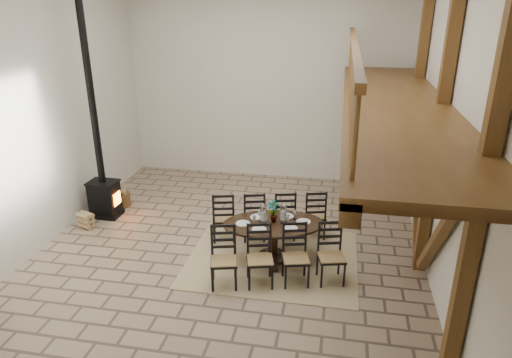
% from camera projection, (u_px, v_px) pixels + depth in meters
% --- Properties ---
extents(ground, '(8.00, 8.00, 0.00)m').
position_uv_depth(ground, '(230.00, 249.00, 8.57)').
color(ground, gray).
rests_on(ground, ground).
extents(room_shell, '(7.02, 8.02, 5.01)m').
position_uv_depth(room_shell, '(299.00, 91.00, 7.26)').
color(room_shell, beige).
rests_on(room_shell, ground).
extents(rug, '(3.00, 2.50, 0.02)m').
position_uv_depth(rug, '(273.00, 258.00, 8.25)').
color(rug, tan).
rests_on(rug, ground).
extents(dining_table, '(2.60, 2.44, 1.14)m').
position_uv_depth(dining_table, '(273.00, 241.00, 8.12)').
color(dining_table, black).
rests_on(dining_table, ground).
extents(wood_stove, '(0.63, 0.49, 5.00)m').
position_uv_depth(wood_stove, '(101.00, 166.00, 9.51)').
color(wood_stove, black).
rests_on(wood_stove, ground).
extents(log_basket, '(0.46, 0.46, 0.38)m').
position_uv_depth(log_basket, '(120.00, 199.00, 10.34)').
color(log_basket, brown).
rests_on(log_basket, ground).
extents(log_stack, '(0.37, 0.31, 0.33)m').
position_uv_depth(log_stack, '(86.00, 220.00, 9.33)').
color(log_stack, tan).
rests_on(log_stack, ground).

